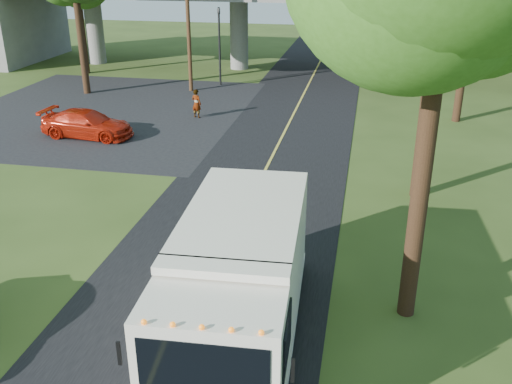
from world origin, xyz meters
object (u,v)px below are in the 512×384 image
(utility_pole, at_px, (188,20))
(red_sedan, at_px, (87,124))
(pedestrian, at_px, (196,104))
(step_van, at_px, (238,280))
(traffic_signal, at_px, (219,38))

(utility_pole, distance_m, red_sedan, 11.51)
(utility_pole, distance_m, pedestrian, 7.57)
(step_van, xyz_separation_m, pedestrian, (-6.70, 18.82, -0.91))
(utility_pole, xyz_separation_m, step_van, (8.93, -24.98, -2.87))
(red_sedan, relative_size, pedestrian, 2.88)
(traffic_signal, xyz_separation_m, red_sedan, (-3.66, -12.61, -2.52))
(traffic_signal, height_order, pedestrian, traffic_signal)
(utility_pole, relative_size, red_sedan, 1.92)
(step_van, height_order, pedestrian, step_van)
(step_van, bearing_deg, traffic_signal, 102.50)
(step_van, xyz_separation_m, red_sedan, (-11.10, 14.37, -1.04))
(step_van, distance_m, red_sedan, 18.18)
(utility_pole, bearing_deg, step_van, -70.32)
(traffic_signal, relative_size, utility_pole, 0.58)
(utility_pole, bearing_deg, red_sedan, -101.52)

